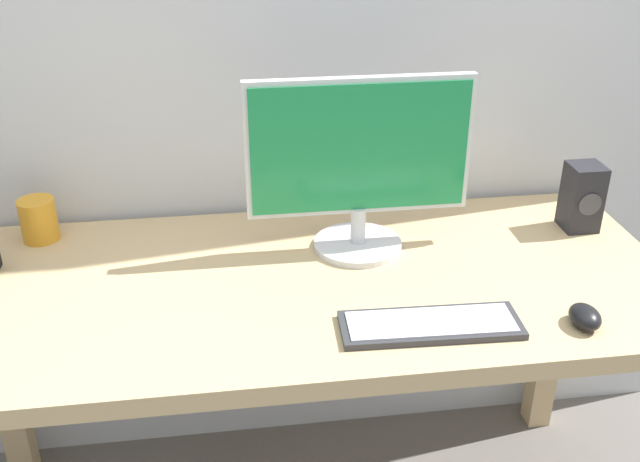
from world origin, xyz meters
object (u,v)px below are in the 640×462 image
at_px(speaker_right, 582,197).
at_px(keyboard_primary, 431,325).
at_px(desk, 300,317).
at_px(mouse, 585,317).
at_px(coffee_mug, 39,220).
at_px(monitor, 359,161).

bearing_deg(speaker_right, keyboard_primary, -142.01).
distance_m(desk, mouse, 0.63).
bearing_deg(desk, coffee_mug, 155.29).
relative_size(monitor, mouse, 6.30).
height_order(desk, coffee_mug, coffee_mug).
relative_size(monitor, keyboard_primary, 1.42).
height_order(mouse, speaker_right, speaker_right).
bearing_deg(desk, keyboard_primary, -43.17).
bearing_deg(keyboard_primary, coffee_mug, 149.24).
xyz_separation_m(mouse, coffee_mug, (-1.17, 0.54, 0.03)).
height_order(speaker_right, coffee_mug, speaker_right).
xyz_separation_m(desk, coffee_mug, (-0.61, 0.28, 0.16)).
relative_size(keyboard_primary, mouse, 4.44).
distance_m(mouse, speaker_right, 0.46).
bearing_deg(coffee_mug, desk, -24.71).
bearing_deg(speaker_right, coffee_mug, 174.80).
xyz_separation_m(speaker_right, coffee_mug, (-1.35, 0.12, -0.03)).
bearing_deg(monitor, coffee_mug, 169.47).
xyz_separation_m(monitor, speaker_right, (0.58, 0.02, -0.14)).
height_order(desk, speaker_right, speaker_right).
height_order(monitor, keyboard_primary, monitor).
relative_size(desk, mouse, 20.43).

